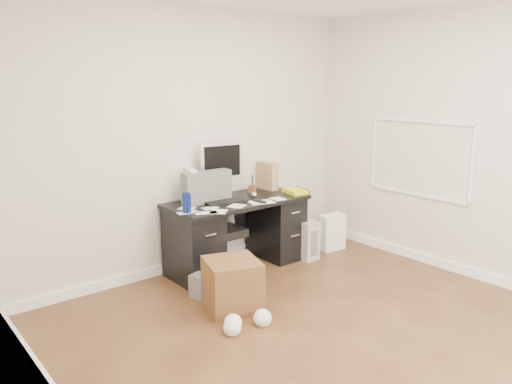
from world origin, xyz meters
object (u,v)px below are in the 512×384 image
Objects in this scene: office_chair at (217,226)px; keyboard at (226,202)px; pc_tower at (301,238)px; desk at (237,231)px; wicker_basket at (232,284)px; lcd_monitor at (221,170)px.

keyboard is at bearing 11.76° from office_chair.
office_chair is 1.13m from pc_tower.
desk is 3.35× the size of wicker_basket.
lcd_monitor reaches higher than pc_tower.
office_chair is at bearing -125.97° from lcd_monitor.
wicker_basket reaches higher than pc_tower.
keyboard is 0.42× the size of office_chair.
office_chair reaches higher than wicker_basket.
keyboard is at bearing 57.11° from wicker_basket.
wicker_basket is (-0.58, -0.95, -0.82)m from lcd_monitor.
lcd_monitor is 0.56× the size of office_chair.
keyboard is 0.27m from office_chair.
keyboard is 1.09m from pc_tower.
pc_tower is (0.93, -0.14, -0.54)m from keyboard.
office_chair is at bearing -166.90° from desk.
desk is at bearing 50.28° from wicker_basket.
wicker_basket is at bearing -112.74° from lcd_monitor.
desk is 2.51× the size of lcd_monitor.
lcd_monitor is 1.36× the size of pc_tower.
wicker_basket is at bearing -129.72° from desk.
wicker_basket is at bearing -115.77° from keyboard.
keyboard is 1.00× the size of wicker_basket.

